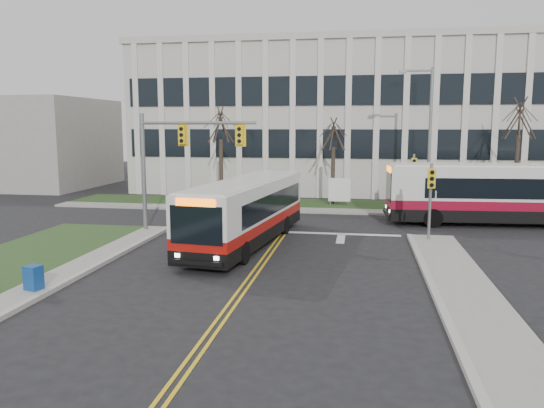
{
  "coord_description": "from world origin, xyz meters",
  "views": [
    {
      "loc": [
        3.85,
        -18.94,
        5.54
      ],
      "look_at": [
        -0.09,
        4.77,
        2.0
      ],
      "focal_mm": 35.0,
      "sensor_mm": 36.0,
      "label": 1
    }
  ],
  "objects_px": {
    "streetlight": "(427,132)",
    "directory_sign": "(339,190)",
    "bus_main": "(247,213)",
    "newspaper_box_blue": "(34,280)",
    "bus_cross": "(502,195)"
  },
  "relations": [
    {
      "from": "newspaper_box_blue",
      "to": "streetlight",
      "type": "bearing_deg",
      "value": 66.53
    },
    {
      "from": "bus_main",
      "to": "newspaper_box_blue",
      "type": "xyz_separation_m",
      "value": [
        -5.45,
        -8.49,
        -1.02
      ]
    },
    {
      "from": "bus_cross",
      "to": "newspaper_box_blue",
      "type": "relative_size",
      "value": 13.25
    },
    {
      "from": "directory_sign",
      "to": "bus_main",
      "type": "height_order",
      "value": "bus_main"
    },
    {
      "from": "directory_sign",
      "to": "newspaper_box_blue",
      "type": "distance_m",
      "value": 22.87
    },
    {
      "from": "directory_sign",
      "to": "bus_main",
      "type": "xyz_separation_m",
      "value": [
        -3.85,
        -12.39,
        0.32
      ]
    },
    {
      "from": "streetlight",
      "to": "directory_sign",
      "type": "distance_m",
      "value": 6.96
    },
    {
      "from": "bus_cross",
      "to": "newspaper_box_blue",
      "type": "height_order",
      "value": "bus_cross"
    },
    {
      "from": "bus_cross",
      "to": "streetlight",
      "type": "bearing_deg",
      "value": -139.33
    },
    {
      "from": "newspaper_box_blue",
      "to": "bus_cross",
      "type": "bearing_deg",
      "value": 53.86
    },
    {
      "from": "streetlight",
      "to": "bus_cross",
      "type": "distance_m",
      "value": 6.45
    },
    {
      "from": "bus_main",
      "to": "newspaper_box_blue",
      "type": "relative_size",
      "value": 11.79
    },
    {
      "from": "streetlight",
      "to": "directory_sign",
      "type": "bearing_deg",
      "value": 166.77
    },
    {
      "from": "streetlight",
      "to": "bus_cross",
      "type": "relative_size",
      "value": 0.73
    },
    {
      "from": "bus_main",
      "to": "newspaper_box_blue",
      "type": "distance_m",
      "value": 10.14
    }
  ]
}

